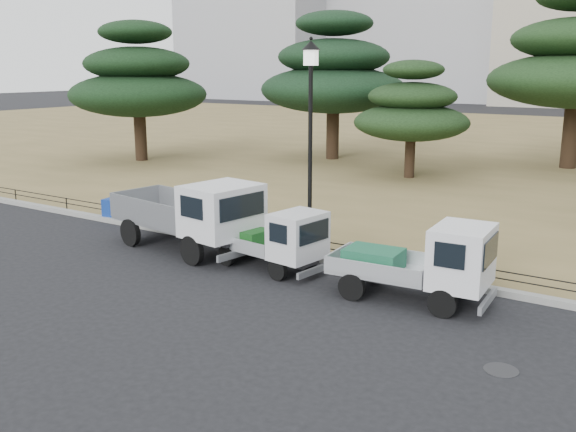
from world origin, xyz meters
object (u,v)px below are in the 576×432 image
Objects in this scene: truck_kei_front at (275,240)px; tarp_pile at (126,206)px; truck_large at (192,212)px; street_lamp at (310,112)px; truck_kei_rear at (422,262)px.

truck_kei_front is 7.59m from tarp_pile.
truck_large is 2.99m from truck_kei_front.
street_lamp is 8.24m from tarp_pile.
truck_kei_front is at bearing 5.90° from truck_large.
street_lamp is at bearing -1.56° from tarp_pile.
truck_kei_rear is at bearing 6.18° from truck_kei_front.
truck_kei_rear is 2.57× the size of tarp_pile.
truck_kei_front is at bearing -13.37° from tarp_pile.
tarp_pile is (-7.47, 0.20, -3.48)m from street_lamp.
truck_kei_rear is 11.56m from tarp_pile.
street_lamp is at bearing 153.17° from truck_kei_rear.
truck_large is 0.88× the size of street_lamp.
street_lamp is 4.04× the size of tarp_pile.
tarp_pile is at bearing 166.99° from truck_kei_rear.
tarp_pile is (-4.42, 1.60, -0.66)m from truck_large.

